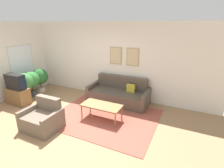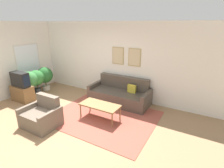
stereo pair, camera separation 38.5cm
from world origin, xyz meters
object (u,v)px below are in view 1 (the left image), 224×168
couch (119,94)px  coffee_table (102,106)px  tv (15,82)px  potted_plant_tall (24,83)px  armchair (43,119)px

couch → coffee_table: size_ratio=1.81×
couch → tv: size_ratio=2.96×
couch → potted_plant_tall: (-3.13, -1.22, 0.33)m
coffee_table → tv: 3.11m
armchair → coffee_table: bearing=34.0°
coffee_table → armchair: (-1.16, -1.07, -0.14)m
couch → armchair: couch is taller
tv → armchair: tv is taller
coffee_table → armchair: armchair is taller
couch → tv: (-3.06, -1.58, 0.50)m
couch → potted_plant_tall: potted_plant_tall is taller
couch → potted_plant_tall: 3.37m
coffee_table → couch: bearing=90.4°
armchair → potted_plant_tall: bearing=142.0°
potted_plant_tall → armchair: bearing=-29.3°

